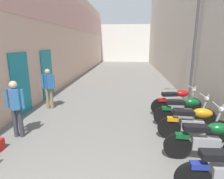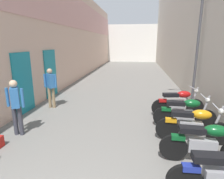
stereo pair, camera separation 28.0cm
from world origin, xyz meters
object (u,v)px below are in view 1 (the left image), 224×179
Objects in this scene: motorcycle_third at (209,140)px; motorcycle_fifth at (185,111)px; motorcycle_fourth at (194,123)px; pedestrian_mid_alley at (16,105)px; street_lamp at (193,39)px; motorcycle_sixth at (177,101)px; pedestrian_further_down at (48,86)px.

motorcycle_third is 1.00× the size of motorcycle_fifth.
pedestrian_mid_alley is at bearing -177.30° from motorcycle_fourth.
motorcycle_fourth and motorcycle_fifth have the same top height.
street_lamp is (0.70, 2.16, 2.15)m from motorcycle_fifth.
motorcycle_fourth and motorcycle_sixth have the same top height.
street_lamp is at bearing 10.04° from pedestrian_further_down.
motorcycle_fifth is at bearing -89.99° from motorcycle_sixth.
motorcycle_third is at bearing -90.00° from motorcycle_fifth.
motorcycle_fourth is at bearing 90.00° from motorcycle_third.
pedestrian_mid_alley reaches higher than motorcycle_third.
pedestrian_mid_alley is 6.56m from street_lamp.
motorcycle_third is at bearing -90.00° from motorcycle_sixth.
motorcycle_sixth is at bearing 90.00° from motorcycle_third.
motorcycle_sixth is (-0.00, 1.87, 0.00)m from motorcycle_fourth.
motorcycle_third is 1.18× the size of pedestrian_mid_alley.
pedestrian_further_down is at bearing -169.96° from street_lamp.
pedestrian_further_down is at bearing 148.14° from motorcycle_third.
motorcycle_third and motorcycle_fifth have the same top height.
street_lamp is at bearing 77.12° from motorcycle_fourth.
pedestrian_further_down is at bearing 166.10° from motorcycle_fifth.
motorcycle_sixth is 5.18m from pedestrian_mid_alley.
motorcycle_fifth is 1.01× the size of motorcycle_sixth.
motorcycle_sixth is at bearing 90.00° from motorcycle_fourth.
street_lamp is at bearing 72.13° from motorcycle_fifth.
motorcycle_sixth is 4.82m from pedestrian_further_down.
motorcycle_fourth is 3.79m from street_lamp.
motorcycle_fourth is 1.87m from motorcycle_sixth.
motorcycle_fifth is 0.98m from motorcycle_sixth.
pedestrian_further_down is (-4.80, 0.21, 0.42)m from motorcycle_sixth.
motorcycle_fifth is 1.18× the size of pedestrian_further_down.
street_lamp is (0.70, 3.96, 2.15)m from motorcycle_third.
street_lamp is at bearing 31.13° from pedestrian_mid_alley.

